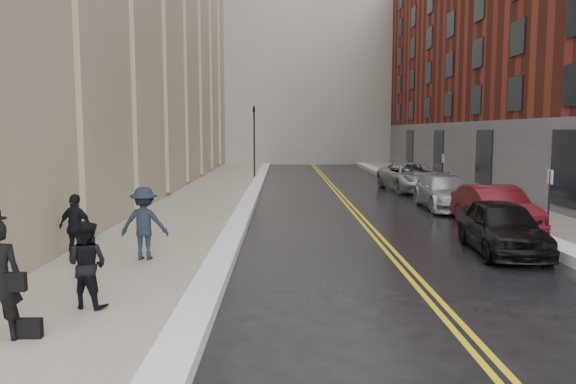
{
  "coord_description": "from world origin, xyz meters",
  "views": [
    {
      "loc": [
        -0.6,
        -9.66,
        3.46
      ],
      "look_at": [
        -0.44,
        7.31,
        1.6
      ],
      "focal_mm": 35.0,
      "sensor_mm": 36.0,
      "label": 1
    }
  ],
  "objects_px": {
    "pedestrian_c": "(76,227)",
    "car_maroon": "(495,208)",
    "car_silver_near": "(446,192)",
    "car_silver_far": "(412,177)",
    "car_black": "(502,227)",
    "pedestrian_b": "(144,223)",
    "pedestrian_a": "(87,264)"
  },
  "relations": [
    {
      "from": "car_silver_far",
      "to": "pedestrian_b",
      "type": "relative_size",
      "value": 3.15
    },
    {
      "from": "car_silver_far",
      "to": "pedestrian_c",
      "type": "xyz_separation_m",
      "value": [
        -12.67,
        -17.83,
        0.18
      ]
    },
    {
      "from": "car_silver_near",
      "to": "car_silver_far",
      "type": "height_order",
      "value": "car_silver_far"
    },
    {
      "from": "pedestrian_b",
      "to": "pedestrian_a",
      "type": "bearing_deg",
      "value": 89.42
    },
    {
      "from": "car_black",
      "to": "pedestrian_c",
      "type": "bearing_deg",
      "value": -168.19
    },
    {
      "from": "car_silver_near",
      "to": "pedestrian_b",
      "type": "xyz_separation_m",
      "value": [
        -10.79,
        -10.37,
        0.34
      ]
    },
    {
      "from": "pedestrian_c",
      "to": "pedestrian_a",
      "type": "bearing_deg",
      "value": 131.9
    },
    {
      "from": "car_black",
      "to": "pedestrian_b",
      "type": "xyz_separation_m",
      "value": [
        -9.77,
        -1.32,
        0.33
      ]
    },
    {
      "from": "car_silver_near",
      "to": "car_silver_far",
      "type": "relative_size",
      "value": 0.87
    },
    {
      "from": "car_silver_near",
      "to": "pedestrian_c",
      "type": "xyz_separation_m",
      "value": [
        -12.5,
        -10.49,
        0.26
      ]
    },
    {
      "from": "car_black",
      "to": "car_maroon",
      "type": "xyz_separation_m",
      "value": [
        1.19,
        3.7,
        0.01
      ]
    },
    {
      "from": "car_black",
      "to": "car_silver_near",
      "type": "xyz_separation_m",
      "value": [
        1.02,
        9.06,
        -0.01
      ]
    },
    {
      "from": "car_silver_far",
      "to": "pedestrian_c",
      "type": "distance_m",
      "value": 21.87
    },
    {
      "from": "car_silver_near",
      "to": "pedestrian_b",
      "type": "bearing_deg",
      "value": -135.08
    },
    {
      "from": "car_black",
      "to": "car_silver_far",
      "type": "distance_m",
      "value": 16.44
    },
    {
      "from": "pedestrian_a",
      "to": "car_silver_far",
      "type": "bearing_deg",
      "value": -100.6
    },
    {
      "from": "car_maroon",
      "to": "pedestrian_c",
      "type": "xyz_separation_m",
      "value": [
        -12.67,
        -5.13,
        0.23
      ]
    },
    {
      "from": "pedestrian_b",
      "to": "pedestrian_c",
      "type": "bearing_deg",
      "value": 4.74
    },
    {
      "from": "pedestrian_c",
      "to": "car_maroon",
      "type": "bearing_deg",
      "value": -138.78
    },
    {
      "from": "pedestrian_b",
      "to": "car_silver_far",
      "type": "bearing_deg",
      "value": -120.89
    },
    {
      "from": "car_maroon",
      "to": "car_silver_far",
      "type": "distance_m",
      "value": 12.69
    },
    {
      "from": "car_black",
      "to": "pedestrian_b",
      "type": "bearing_deg",
      "value": -167.63
    },
    {
      "from": "pedestrian_b",
      "to": "pedestrian_c",
      "type": "relative_size",
      "value": 1.1
    },
    {
      "from": "car_black",
      "to": "pedestrian_c",
      "type": "height_order",
      "value": "pedestrian_c"
    },
    {
      "from": "car_black",
      "to": "car_silver_far",
      "type": "xyz_separation_m",
      "value": [
        1.19,
        16.39,
        0.06
      ]
    },
    {
      "from": "car_silver_far",
      "to": "pedestrian_a",
      "type": "relative_size",
      "value": 3.61
    },
    {
      "from": "car_silver_far",
      "to": "pedestrian_c",
      "type": "bearing_deg",
      "value": -131.27
    },
    {
      "from": "pedestrian_a",
      "to": "pedestrian_b",
      "type": "distance_m",
      "value": 3.97
    },
    {
      "from": "car_maroon",
      "to": "pedestrian_c",
      "type": "distance_m",
      "value": 13.67
    },
    {
      "from": "car_silver_near",
      "to": "car_maroon",
      "type": "bearing_deg",
      "value": -87.15
    },
    {
      "from": "pedestrian_a",
      "to": "pedestrian_b",
      "type": "xyz_separation_m",
      "value": [
        0.1,
        3.96,
        0.12
      ]
    },
    {
      "from": "car_maroon",
      "to": "pedestrian_b",
      "type": "xyz_separation_m",
      "value": [
        -10.96,
        -5.02,
        0.32
      ]
    }
  ]
}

